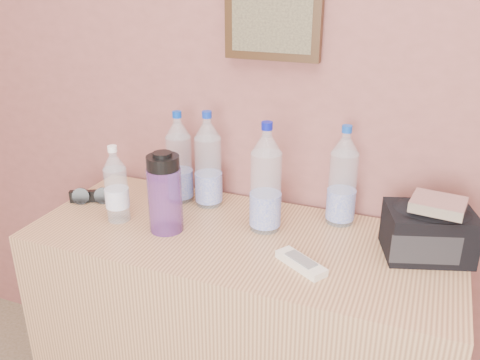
# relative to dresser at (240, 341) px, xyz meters

# --- Properties ---
(picture_frame) EXTENTS (0.30, 0.03, 0.25)m
(picture_frame) POSITION_rel_dresser_xyz_m (0.00, 0.26, 1.00)
(picture_frame) COLOR #382311
(picture_frame) RESTS_ON room_shell
(dresser) EXTENTS (1.28, 0.53, 0.80)m
(dresser) POSITION_rel_dresser_xyz_m (0.00, 0.00, 0.00)
(dresser) COLOR tan
(dresser) RESTS_ON ground
(pet_large_a) EXTENTS (0.09, 0.09, 0.32)m
(pet_large_a) POSITION_rel_dresser_xyz_m (-0.18, 0.16, 0.54)
(pet_large_a) COLOR #CEE7FF
(pet_large_a) RESTS_ON dresser
(pet_large_b) EXTENTS (0.08, 0.08, 0.31)m
(pet_large_b) POSITION_rel_dresser_xyz_m (-0.29, 0.16, 0.54)
(pet_large_b) COLOR silver
(pet_large_b) RESTS_ON dresser
(pet_large_c) EXTENTS (0.09, 0.09, 0.31)m
(pet_large_c) POSITION_rel_dresser_xyz_m (0.26, 0.20, 0.54)
(pet_large_c) COLOR silver
(pet_large_c) RESTS_ON dresser
(pet_large_d) EXTENTS (0.09, 0.09, 0.34)m
(pet_large_d) POSITION_rel_dresser_xyz_m (0.05, 0.07, 0.55)
(pet_large_d) COLOR silver
(pet_large_d) RESTS_ON dresser
(pet_small) EXTENTS (0.07, 0.07, 0.25)m
(pet_small) POSITION_rel_dresser_xyz_m (-0.40, -0.05, 0.51)
(pet_small) COLOR white
(pet_small) RESTS_ON dresser
(nalgene_bottle) EXTENTS (0.10, 0.10, 0.25)m
(nalgene_bottle) POSITION_rel_dresser_xyz_m (-0.22, -0.05, 0.52)
(nalgene_bottle) COLOR #603289
(nalgene_bottle) RESTS_ON dresser
(sunglasses) EXTENTS (0.17, 0.12, 0.04)m
(sunglasses) POSITION_rel_dresser_xyz_m (-0.56, 0.03, 0.42)
(sunglasses) COLOR black
(sunglasses) RESTS_ON dresser
(ac_remote) EXTENTS (0.16, 0.13, 0.02)m
(ac_remote) POSITION_rel_dresser_xyz_m (0.21, -0.10, 0.41)
(ac_remote) COLOR silver
(ac_remote) RESTS_ON dresser
(toiletry_bag) EXTENTS (0.27, 0.22, 0.15)m
(toiletry_bag) POSITION_rel_dresser_xyz_m (0.52, 0.09, 0.48)
(toiletry_bag) COLOR black
(toiletry_bag) RESTS_ON dresser
(foil_packet) EXTENTS (0.15, 0.13, 0.03)m
(foil_packet) POSITION_rel_dresser_xyz_m (0.53, 0.06, 0.57)
(foil_packet) COLOR silver
(foil_packet) RESTS_ON toiletry_bag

